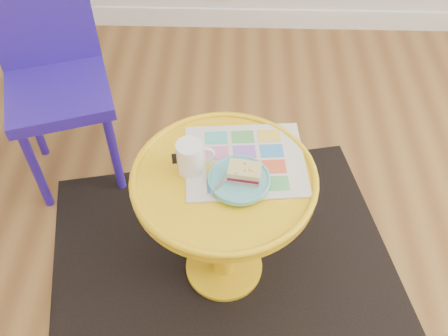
{
  "coord_description": "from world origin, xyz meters",
  "views": [
    {
      "loc": [
        -0.3,
        -0.66,
        1.7
      ],
      "look_at": [
        -0.33,
        0.32,
        0.58
      ],
      "focal_mm": 40.0,
      "sensor_mm": 36.0,
      "label": 1
    }
  ],
  "objects_px": {
    "side_table": "(224,207)",
    "plate": "(239,180)",
    "newspaper": "(245,160)",
    "mug": "(191,157)",
    "chair": "(53,70)"
  },
  "relations": [
    {
      "from": "side_table",
      "to": "plate",
      "type": "height_order",
      "value": "plate"
    },
    {
      "from": "chair",
      "to": "plate",
      "type": "distance_m",
      "value": 0.93
    },
    {
      "from": "newspaper",
      "to": "mug",
      "type": "xyz_separation_m",
      "value": [
        -0.16,
        -0.04,
        0.05
      ]
    },
    {
      "from": "chair",
      "to": "plate",
      "type": "xyz_separation_m",
      "value": [
        0.72,
        -0.59,
        0.06
      ]
    },
    {
      "from": "side_table",
      "to": "chair",
      "type": "xyz_separation_m",
      "value": [
        -0.68,
        0.56,
        0.12
      ]
    },
    {
      "from": "side_table",
      "to": "plate",
      "type": "bearing_deg",
      "value": -32.13
    },
    {
      "from": "chair",
      "to": "plate",
      "type": "relative_size",
      "value": 4.72
    },
    {
      "from": "chair",
      "to": "mug",
      "type": "distance_m",
      "value": 0.79
    },
    {
      "from": "newspaper",
      "to": "chair",
      "type": "bearing_deg",
      "value": 141.7
    },
    {
      "from": "side_table",
      "to": "newspaper",
      "type": "height_order",
      "value": "newspaper"
    },
    {
      "from": "newspaper",
      "to": "mug",
      "type": "height_order",
      "value": "mug"
    },
    {
      "from": "newspaper",
      "to": "plate",
      "type": "bearing_deg",
      "value": -106.07
    },
    {
      "from": "chair",
      "to": "mug",
      "type": "relative_size",
      "value": 7.47
    },
    {
      "from": "chair",
      "to": "mug",
      "type": "xyz_separation_m",
      "value": [
        0.58,
        -0.53,
        0.09
      ]
    },
    {
      "from": "mug",
      "to": "plate",
      "type": "height_order",
      "value": "mug"
    }
  ]
}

